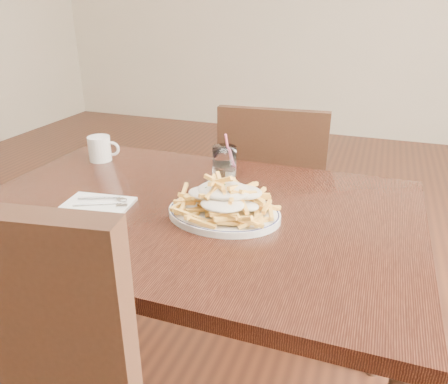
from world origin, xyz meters
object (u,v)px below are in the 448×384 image
at_px(chair_far, 273,195).
at_px(coffee_mug, 100,149).
at_px(fries_plate, 224,213).
at_px(table, 192,232).
at_px(loaded_fries, 224,195).
at_px(water_glass, 224,168).

bearing_deg(chair_far, coffee_mug, -140.11).
relative_size(chair_far, fries_plate, 2.63).
bearing_deg(coffee_mug, chair_far, 39.89).
distance_m(table, coffee_mug, 0.52).
distance_m(loaded_fries, coffee_mug, 0.61).
distance_m(fries_plate, loaded_fries, 0.05).
bearing_deg(coffee_mug, water_glass, -6.46).
bearing_deg(water_glass, coffee_mug, 173.54).
relative_size(chair_far, loaded_fries, 2.90).
xyz_separation_m(loaded_fries, coffee_mug, (-0.55, 0.26, -0.02)).
xyz_separation_m(chair_far, water_glass, (-0.04, -0.49, 0.29)).
distance_m(fries_plate, water_glass, 0.23).
xyz_separation_m(loaded_fries, water_glass, (-0.07, 0.21, -0.01)).
distance_m(table, chair_far, 0.69).
bearing_deg(loaded_fries, chair_far, 92.59).
relative_size(loaded_fries, coffee_mug, 2.91).
distance_m(chair_far, loaded_fries, 0.76).
height_order(table, water_glass, water_glass).
bearing_deg(coffee_mug, loaded_fries, -25.69).
relative_size(fries_plate, coffee_mug, 3.20).
height_order(chair_far, fries_plate, chair_far).
xyz_separation_m(chair_far, loaded_fries, (0.03, -0.70, 0.30)).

